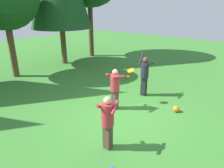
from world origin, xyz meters
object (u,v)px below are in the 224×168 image
at_px(person_thrower, 145,73).
at_px(person_bystander, 108,119).
at_px(frisbee, 131,71).
at_px(person_catcher, 115,86).
at_px(ball_orange, 176,109).
at_px(ball_yellow, 128,77).

bearing_deg(person_thrower, person_bystander, 17.64).
xyz_separation_m(person_bystander, frisbee, (2.76, 1.11, 0.46)).
distance_m(person_bystander, frisbee, 3.01).
distance_m(person_thrower, person_bystander, 3.95).
xyz_separation_m(person_catcher, ball_orange, (1.20, -1.97, -0.81)).
bearing_deg(frisbee, person_bystander, -158.02).
xyz_separation_m(person_catcher, person_bystander, (-2.00, -1.30, -0.01)).
bearing_deg(person_bystander, frisbee, 0.00).
bearing_deg(frisbee, ball_orange, -75.90).
relative_size(person_thrower, frisbee, 5.73).
distance_m(person_thrower, frisbee, 1.09).
bearing_deg(ball_orange, ball_yellow, 60.90).
bearing_deg(person_thrower, person_catcher, -5.25).
xyz_separation_m(frisbee, ball_orange, (0.45, -1.78, -1.26)).
height_order(person_catcher, ball_orange, person_catcher).
relative_size(person_bystander, ball_yellow, 7.42).
bearing_deg(frisbee, person_catcher, 166.05).
distance_m(frisbee, ball_yellow, 3.24).
bearing_deg(person_catcher, ball_orange, -44.60).
relative_size(person_catcher, ball_yellow, 7.47).
relative_size(person_thrower, person_catcher, 1.20).
relative_size(frisbee, ball_orange, 1.39).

